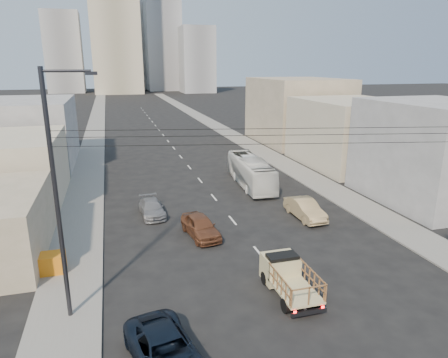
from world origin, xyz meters
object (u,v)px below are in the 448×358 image
navy_pickup (166,353)px  city_bus (251,171)px  sedan_brown (200,226)px  sedan_tan (305,209)px  streetlamp_left (58,194)px  crate_stack (49,263)px  flatbed_pickup (288,275)px  sedan_grey (152,208)px

navy_pickup → city_bus: city_bus is taller
sedan_brown → sedan_tan: 9.04m
streetlamp_left → crate_stack: (-1.61, 4.84, -5.75)m
flatbed_pickup → navy_pickup: 8.11m
city_bus → flatbed_pickup: bearing=-100.2°
city_bus → sedan_grey: bearing=-147.7°
flatbed_pickup → sedan_grey: size_ratio=1.00×
sedan_grey → city_bus: bearing=25.5°
navy_pickup → crate_stack: (-5.60, 9.62, -0.05)m
sedan_brown → crate_stack: sedan_brown is taller
crate_stack → flatbed_pickup: bearing=-24.6°
navy_pickup → sedan_tan: bearing=35.1°
city_bus → streetlamp_left: 25.20m
sedan_tan → streetlamp_left: 20.18m
streetlamp_left → sedan_tan: bearing=27.3°
navy_pickup → sedan_tan: (13.21, 13.68, 0.04)m
navy_pickup → sedan_tan: sedan_tan is taller
navy_pickup → crate_stack: 11.13m
city_bus → crate_stack: city_bus is taller
city_bus → sedan_tan: 9.99m
sedan_tan → crate_stack: (-18.81, -4.06, -0.09)m
navy_pickup → sedan_brown: bearing=60.3°
flatbed_pickup → crate_stack: (-12.77, 5.84, -0.40)m
city_bus → navy_pickup: bearing=-113.4°
sedan_brown → crate_stack: size_ratio=2.55×
city_bus → sedan_tan: bearing=-79.6°
streetlamp_left → crate_stack: streetlamp_left is taller
city_bus → streetlamp_left: streetlamp_left is taller
sedan_brown → sedan_grey: bearing=111.1°
navy_pickup → city_bus: 26.48m
city_bus → streetlamp_left: (-16.03, -18.80, 4.97)m
sedan_grey → streetlamp_left: 15.12m
flatbed_pickup → crate_stack: bearing=155.4°
city_bus → sedan_tan: city_bus is taller
navy_pickup → streetlamp_left: 8.44m
city_bus → sedan_grey: size_ratio=2.40×
city_bus → sedan_tan: size_ratio=2.23×
sedan_grey → streetlamp_left: (-5.29, -12.92, 5.80)m
sedan_tan → sedan_grey: (-11.91, 4.02, -0.14)m
flatbed_pickup → sedan_grey: bearing=112.9°
sedan_brown → flatbed_pickup: bearing=-79.8°
city_bus → sedan_brown: 13.57m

